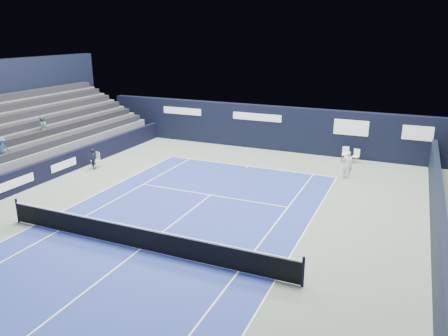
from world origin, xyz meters
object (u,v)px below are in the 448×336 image
object	(u,v)px
folding_chair_back_b	(346,153)
tennis_net	(139,238)
line_judge_chair	(97,159)
tennis_player	(347,164)
folding_chair_back_a	(356,153)

from	to	relation	value
folding_chair_back_b	tennis_net	bearing A→B (deg)	-116.66
folding_chair_back_b	line_judge_chair	xyz separation A→B (m)	(-13.84, -7.69, 0.03)
tennis_net	tennis_player	world-z (taller)	tennis_player
folding_chair_back_a	line_judge_chair	distance (m)	16.40
folding_chair_back_a	tennis_player	distance (m)	3.35
tennis_net	tennis_player	bearing A→B (deg)	63.74
folding_chair_back_a	folding_chair_back_b	bearing A→B (deg)	-169.96
line_judge_chair	folding_chair_back_b	bearing A→B (deg)	52.10
folding_chair_back_b	tennis_net	xyz separation A→B (m)	(-5.37, -15.55, -0.03)
folding_chair_back_a	tennis_net	bearing A→B (deg)	-93.27
folding_chair_back_a	line_judge_chair	bearing A→B (deg)	-134.25
folding_chair_back_a	tennis_net	size ratio (longest dim) A/B	0.07
folding_chair_back_b	line_judge_chair	world-z (taller)	line_judge_chair
folding_chair_back_a	line_judge_chair	size ratio (longest dim) A/B	0.90
folding_chair_back_b	tennis_net	world-z (taller)	tennis_net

